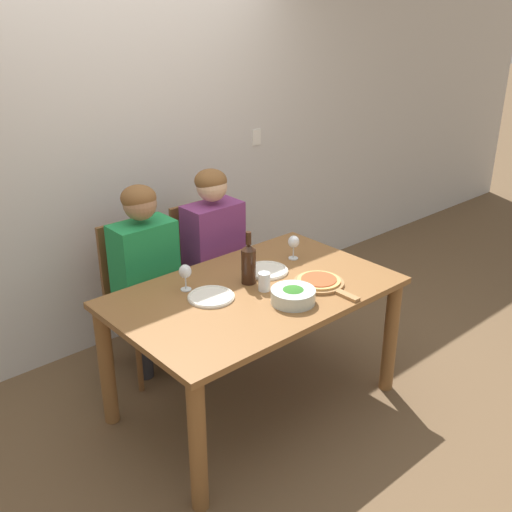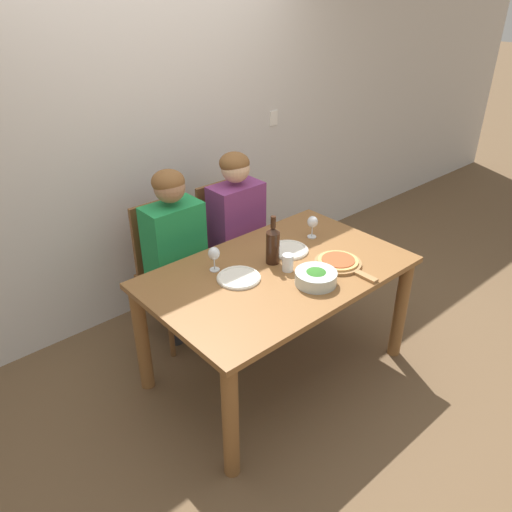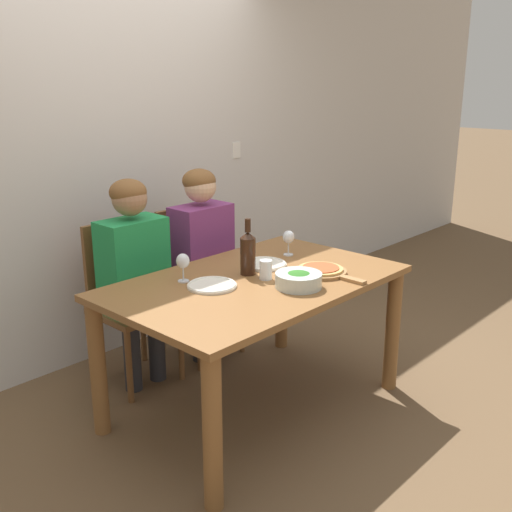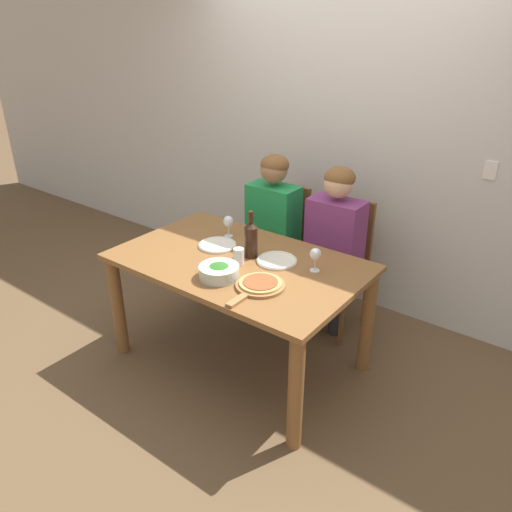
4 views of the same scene
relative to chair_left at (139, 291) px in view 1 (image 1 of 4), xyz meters
name	(u,v)px [view 1 (image 1 of 4)]	position (x,y,z in m)	size (l,w,h in m)	color
ground_plane	(254,403)	(0.25, -0.83, -0.52)	(40.00, 40.00, 0.00)	brown
back_wall	(128,145)	(0.25, 0.42, 0.83)	(10.00, 0.06, 2.70)	silver
dining_table	(254,309)	(0.25, -0.83, 0.12)	(1.56, 0.97, 0.76)	brown
chair_left	(139,291)	(0.00, 0.00, 0.00)	(0.42, 0.42, 0.97)	brown
chair_right	(206,268)	(0.53, 0.00, 0.00)	(0.42, 0.42, 0.97)	brown
person_woman	(146,264)	(0.00, -0.11, 0.23)	(0.47, 0.51, 1.24)	#28282D
person_man	(215,242)	(0.53, -0.11, 0.23)	(0.47, 0.51, 1.24)	#28282D
wine_bottle	(249,263)	(0.28, -0.74, 0.37)	(0.08, 0.08, 0.31)	black
broccoli_bowl	(293,296)	(0.30, -1.08, 0.28)	(0.24, 0.24, 0.08)	silver
dinner_plate_left	(211,297)	(0.01, -0.75, 0.25)	(0.25, 0.25, 0.02)	silver
dinner_plate_right	(267,270)	(0.46, -0.70, 0.25)	(0.25, 0.25, 0.02)	silver
pizza_on_board	(320,282)	(0.56, -1.03, 0.26)	(0.28, 0.42, 0.04)	#9E7042
wine_glass_left	(185,273)	(-0.03, -0.58, 0.35)	(0.07, 0.07, 0.15)	silver
wine_glass_right	(294,243)	(0.71, -0.67, 0.35)	(0.07, 0.07, 0.15)	silver
water_tumbler	(264,282)	(0.29, -0.87, 0.29)	(0.07, 0.07, 0.10)	silver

